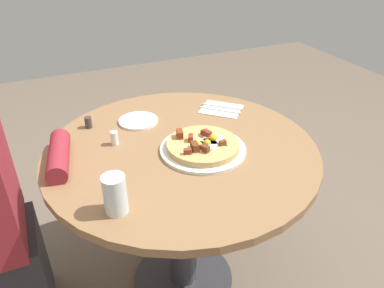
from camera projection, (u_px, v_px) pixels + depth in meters
ground_plane at (184, 279)px, 1.75m from camera, size 6.00×6.00×0.00m
dining_table at (182, 184)px, 1.46m from camera, size 1.00×1.00×0.73m
pizza_plate at (203, 149)px, 1.34m from camera, size 0.31×0.31×0.01m
breakfast_pizza at (203, 145)px, 1.33m from camera, size 0.26×0.26×0.05m
bread_plate at (138, 121)px, 1.53m from camera, size 0.16×0.16×0.01m
napkin at (221, 109)px, 1.63m from camera, size 0.22×0.22×0.00m
fork at (222, 107)px, 1.65m from camera, size 0.13×0.14×0.00m
knife at (220, 110)px, 1.62m from camera, size 0.13×0.14×0.00m
water_glass at (115, 194)px, 1.04m from camera, size 0.07×0.07×0.12m
salt_shaker at (114, 138)px, 1.37m from camera, size 0.03×0.03×0.05m
pepper_shaker at (88, 122)px, 1.48m from camera, size 0.03×0.03×0.05m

